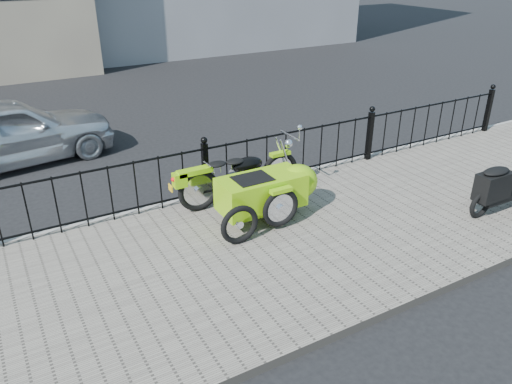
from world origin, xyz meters
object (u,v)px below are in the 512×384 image
scooter (503,186)px  motorcycle_sidecar (267,186)px  sedan_car (10,132)px  spare_tire (240,225)px

scooter → motorcycle_sidecar: bearing=151.9°
motorcycle_sidecar → sedan_car: size_ratio=0.58×
motorcycle_sidecar → scooter: size_ratio=1.41×
motorcycle_sidecar → scooter: bearing=-28.1°
motorcycle_sidecar → scooter: 3.70m
scooter → spare_tire: scooter is taller
scooter → spare_tire: (-4.05, 1.16, -0.13)m
motorcycle_sidecar → scooter: scooter is taller
scooter → sedan_car: (-6.44, 6.23, 0.12)m
scooter → spare_tire: size_ratio=2.77×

